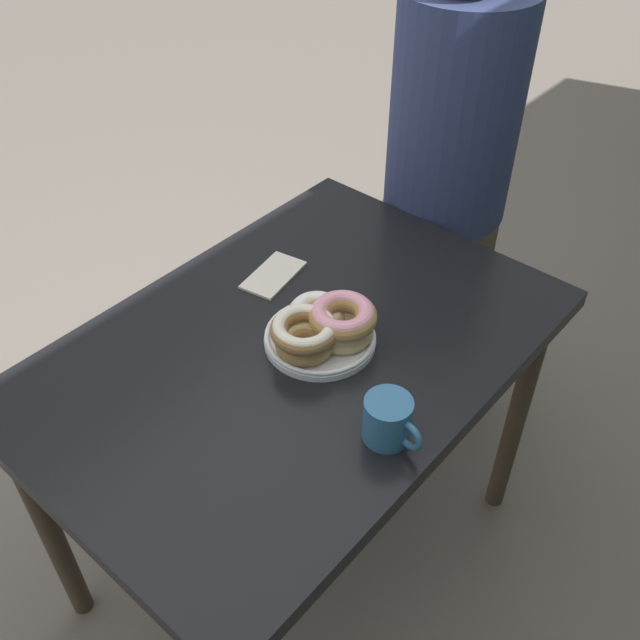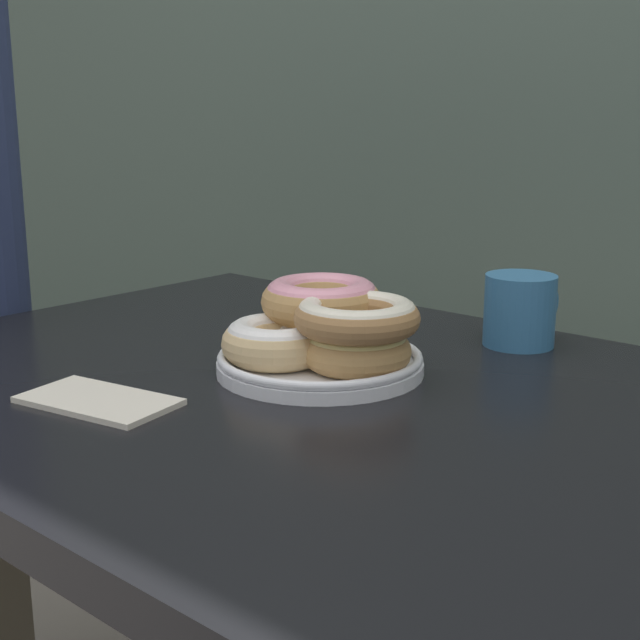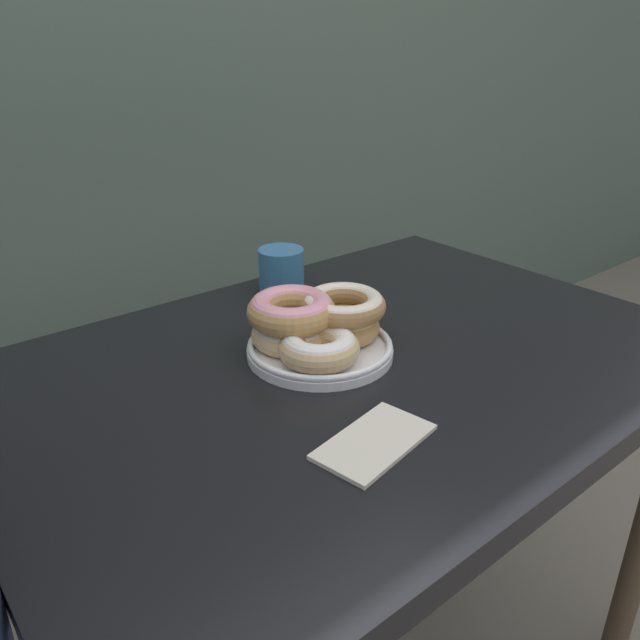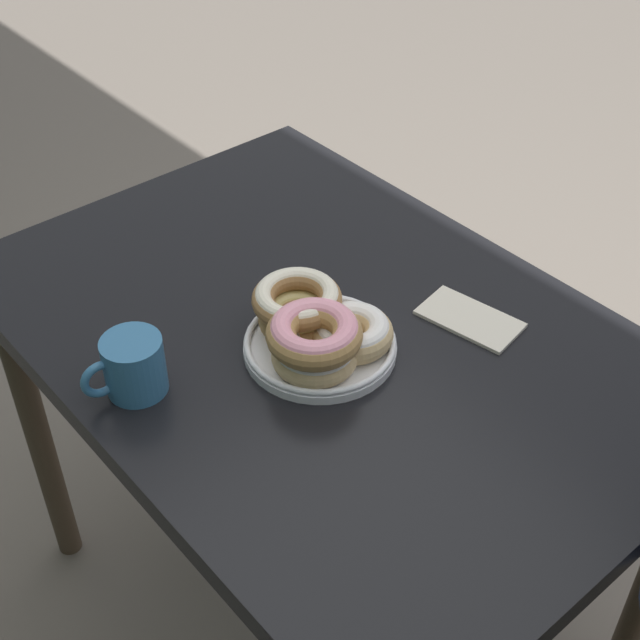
% 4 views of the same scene
% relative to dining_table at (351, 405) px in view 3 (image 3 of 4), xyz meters
% --- Properties ---
extents(wall_back, '(8.00, 0.05, 2.60)m').
position_rel_dining_table_xyz_m(wall_back, '(0.00, 0.96, 0.61)').
color(wall_back, '#47564C').
rests_on(wall_back, ground_plane).
extents(dining_table, '(1.10, 0.76, 0.78)m').
position_rel_dining_table_xyz_m(dining_table, '(0.00, 0.00, 0.00)').
color(dining_table, black).
rests_on(dining_table, ground_plane).
extents(donut_plate, '(0.25, 0.24, 0.10)m').
position_rel_dining_table_xyz_m(donut_plate, '(-0.04, 0.04, 0.14)').
color(donut_plate, white).
rests_on(donut_plate, dining_table).
extents(coffee_mug, '(0.09, 0.12, 0.09)m').
position_rel_dining_table_xyz_m(coffee_mug, '(0.07, 0.29, 0.14)').
color(coffee_mug, teal).
rests_on(coffee_mug, dining_table).
extents(napkin, '(0.17, 0.11, 0.01)m').
position_rel_dining_table_xyz_m(napkin, '(-0.13, -0.19, 0.09)').
color(napkin, beige).
rests_on(napkin, dining_table).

